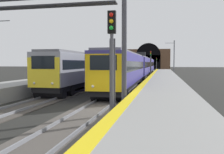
# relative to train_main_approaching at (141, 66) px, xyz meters

# --- Properties ---
(ground_plane) EXTENTS (320.00, 320.00, 0.00)m
(ground_plane) POSITION_rel_train_main_approaching_xyz_m (-31.39, 0.00, -2.25)
(ground_plane) COLOR black
(platform_right) EXTENTS (112.00, 3.90, 1.10)m
(platform_right) POSITION_rel_train_main_approaching_xyz_m (-31.39, -4.13, -1.70)
(platform_right) COLOR gray
(platform_right) RESTS_ON ground_plane
(platform_right_edge_strip) EXTENTS (112.00, 0.50, 0.01)m
(platform_right_edge_strip) POSITION_rel_train_main_approaching_xyz_m (-31.39, -2.42, -1.15)
(platform_right_edge_strip) COLOR yellow
(platform_right_edge_strip) RESTS_ON platform_right
(track_main_line) EXTENTS (160.00, 2.85, 0.21)m
(track_main_line) POSITION_rel_train_main_approaching_xyz_m (-31.39, 0.00, -2.21)
(track_main_line) COLOR #4C4742
(track_main_line) RESTS_ON ground_plane
(track_adjacent_line) EXTENTS (160.00, 2.66, 0.21)m
(track_adjacent_line) POSITION_rel_train_main_approaching_xyz_m (-31.39, 4.80, -2.21)
(track_adjacent_line) COLOR #423D38
(track_adjacent_line) RESTS_ON ground_plane
(train_main_approaching) EXTENTS (58.24, 2.88, 4.88)m
(train_main_approaching) POSITION_rel_train_main_approaching_xyz_m (0.00, 0.00, 0.00)
(train_main_approaching) COLOR navy
(train_main_approaching) RESTS_ON ground_plane
(train_adjacent_platform) EXTENTS (41.54, 2.84, 3.96)m
(train_adjacent_platform) POSITION_rel_train_main_approaching_xyz_m (-7.65, 4.80, 0.02)
(train_adjacent_platform) COLOR gray
(train_adjacent_platform) RESTS_ON ground_plane
(railway_signal_near) EXTENTS (0.39, 0.38, 5.31)m
(railway_signal_near) POSITION_rel_train_main_approaching_xyz_m (-34.20, -1.72, 0.96)
(railway_signal_near) COLOR #4C4C54
(railway_signal_near) RESTS_ON ground_plane
(railway_signal_mid) EXTENTS (0.39, 0.38, 5.24)m
(railway_signal_mid) POSITION_rel_train_main_approaching_xyz_m (1.32, -1.72, 0.92)
(railway_signal_mid) COLOR #4C4C54
(railway_signal_mid) RESTS_ON ground_plane
(railway_signal_far) EXTENTS (0.39, 0.38, 4.75)m
(railway_signal_far) POSITION_rel_train_main_approaching_xyz_m (42.21, -1.72, 0.65)
(railway_signal_far) COLOR #4C4C54
(railway_signal_far) RESTS_ON ground_plane
(overhead_signal_gantry) EXTENTS (0.70, 9.03, 7.01)m
(overhead_signal_gantry) POSITION_rel_train_main_approaching_xyz_m (-32.12, 2.40, 3.08)
(overhead_signal_gantry) COLOR #3F3F47
(overhead_signal_gantry) RESTS_ON ground_plane
(tunnel_portal) EXTENTS (2.95, 18.96, 11.59)m
(tunnel_portal) POSITION_rel_train_main_approaching_xyz_m (63.67, 2.40, 2.26)
(tunnel_portal) COLOR brown
(tunnel_portal) RESTS_ON ground_plane
(catenary_mast_far) EXTENTS (0.22, 2.15, 8.01)m
(catenary_mast_far) POSITION_rel_train_main_approaching_xyz_m (11.49, -6.45, 1.86)
(catenary_mast_far) COLOR #595B60
(catenary_mast_far) RESTS_ON ground_plane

